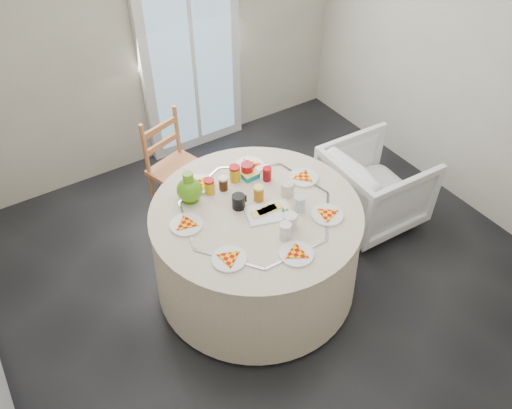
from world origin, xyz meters
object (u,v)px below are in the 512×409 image
table (256,248)px  wooden_chair (178,168)px  armchair (375,182)px  green_pitcher (189,187)px

table → wooden_chair: size_ratio=1.61×
table → armchair: 1.23m
wooden_chair → armchair: wooden_chair is taller
armchair → green_pitcher: bearing=82.8°
table → armchair: (1.23, 0.07, 0.02)m
armchair → wooden_chair: bearing=56.1°
wooden_chair → green_pitcher: (-0.22, -0.71, 0.40)m
wooden_chair → table: bearing=-102.5°
green_pitcher → wooden_chair: bearing=62.1°
wooden_chair → armchair: (1.33, -0.97, -0.08)m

